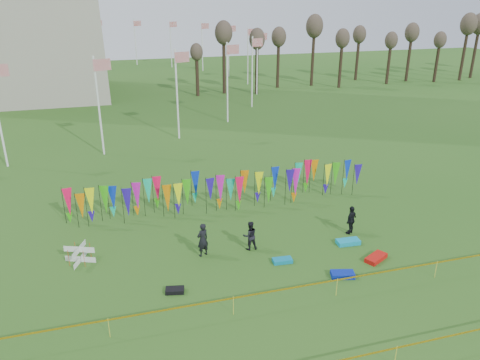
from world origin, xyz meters
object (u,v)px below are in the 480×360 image
object	(u,v)px
person_mid	(250,236)
kite_bag_teal	(348,242)
kite_bag_red	(376,258)
kite_bag_blue	(343,274)
kite_bag_black	(175,290)
box_kite	(80,254)
person_left	(203,240)
kite_bag_turquoise	(282,260)
person_right	(351,220)

from	to	relation	value
person_mid	kite_bag_teal	world-z (taller)	person_mid
person_mid	kite_bag_red	distance (m)	6.48
kite_bag_blue	kite_bag_black	bearing A→B (deg)	172.98
box_kite	kite_bag_blue	world-z (taller)	box_kite
kite_bag_black	person_left	bearing A→B (deg)	55.78
kite_bag_black	kite_bag_teal	distance (m)	9.77
kite_bag_turquoise	kite_bag_blue	size ratio (longest dim) A/B	0.89
person_mid	kite_bag_black	world-z (taller)	person_mid
person_mid	kite_bag_blue	world-z (taller)	person_mid
box_kite	person_mid	distance (m)	8.61
person_mid	kite_bag_blue	xyz separation A→B (m)	(3.48, -3.68, -0.68)
kite_bag_blue	kite_bag_red	distance (m)	2.49
box_kite	person_right	size ratio (longest dim) A/B	0.54
box_kite	person_left	distance (m)	6.14
box_kite	kite_bag_blue	bearing A→B (deg)	-21.72
person_right	kite_bag_turquoise	distance (m)	5.11
kite_bag_blue	person_mid	bearing A→B (deg)	133.36
box_kite	kite_bag_red	distance (m)	14.86
person_right	kite_bag_turquoise	size ratio (longest dim) A/B	1.72
person_right	kite_bag_teal	distance (m)	1.43
box_kite	kite_bag_teal	xyz separation A→B (m)	(13.76, -2.05, -0.33)
kite_bag_turquoise	kite_bag_black	xyz separation A→B (m)	(-5.56, -1.02, -0.00)
person_mid	kite_bag_blue	distance (m)	5.11
kite_bag_turquoise	kite_bag_black	bearing A→B (deg)	-169.64
kite_bag_turquoise	kite_bag_teal	bearing A→B (deg)	10.51
kite_bag_teal	kite_bag_blue	bearing A→B (deg)	-122.69
person_left	kite_bag_turquoise	size ratio (longest dim) A/B	1.87
person_left	kite_bag_blue	world-z (taller)	person_left
box_kite	kite_bag_blue	size ratio (longest dim) A/B	0.82
person_mid	kite_bag_turquoise	distance (m)	2.18
person_left	person_mid	world-z (taller)	person_left
person_right	kite_bag_red	size ratio (longest dim) A/B	1.31
person_mid	kite_bag_blue	bearing A→B (deg)	132.20
kite_bag_black	kite_bag_teal	size ratio (longest dim) A/B	0.67
person_mid	kite_bag_black	distance (m)	5.20
box_kite	kite_bag_turquoise	distance (m)	10.11
kite_bag_blue	kite_bag_teal	bearing A→B (deg)	57.31
kite_bag_teal	kite_bag_red	bearing A→B (deg)	-72.90
kite_bag_black	person_mid	bearing A→B (deg)	31.81
kite_bag_black	kite_bag_blue	bearing A→B (deg)	-7.02
kite_bag_red	kite_bag_black	size ratio (longest dim) A/B	1.53
kite_bag_black	kite_bag_teal	world-z (taller)	kite_bag_teal
person_mid	person_left	bearing A→B (deg)	-2.33
kite_bag_turquoise	kite_bag_blue	xyz separation A→B (m)	(2.30, -1.98, 0.02)
kite_bag_red	person_mid	bearing A→B (deg)	154.23
box_kite	person_left	xyz separation A→B (m)	(6.03, -1.05, 0.46)
kite_bag_red	kite_bag_black	bearing A→B (deg)	179.52
kite_bag_blue	kite_bag_teal	distance (m)	3.25
box_kite	person_mid	world-z (taller)	person_mid
kite_bag_red	kite_bag_teal	xyz separation A→B (m)	(-0.57, 1.85, 0.00)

